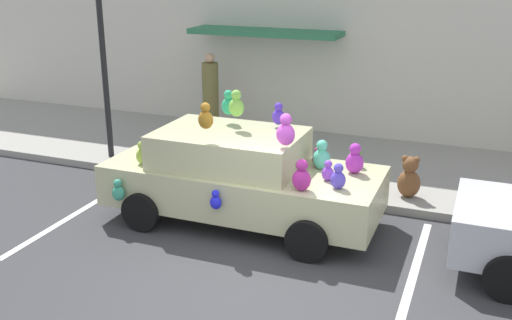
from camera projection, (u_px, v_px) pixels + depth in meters
ground_plane at (260, 283)px, 8.14m from camera, size 60.00×60.00×0.00m
sidewalk at (346, 165)px, 12.52m from camera, size 24.00×4.00×0.15m
storefront_building at (374, 5)px, 13.40m from camera, size 24.00×1.25×6.40m
parking_stripe_front at (413, 275)px, 8.35m from camera, size 0.12×3.60×0.01m
parking_stripe_rear at (76, 213)px, 10.35m from camera, size 0.12×3.60×0.01m
plush_covered_car at (240, 176)px, 9.81m from camera, size 4.50×2.08×2.20m
teddy_bear_on_sidewalk at (409, 178)px, 10.57m from camera, size 0.40×0.34×0.77m
street_lamp_post at (103, 48)px, 12.09m from camera, size 0.28×0.28×3.78m
pedestrian_walking_past at (211, 95)px, 14.49m from camera, size 0.39×0.39×1.90m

